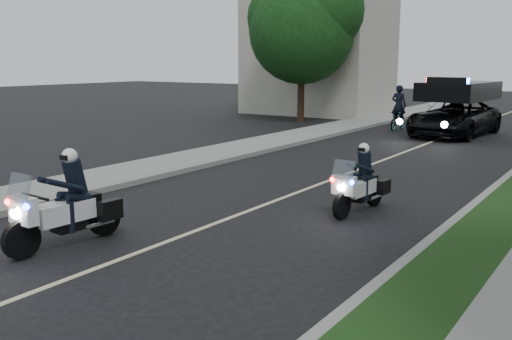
{
  "coord_description": "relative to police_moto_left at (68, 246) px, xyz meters",
  "views": [
    {
      "loc": [
        7.0,
        -6.47,
        3.27
      ],
      "look_at": [
        0.37,
        3.46,
        1.0
      ],
      "focal_mm": 40.63,
      "sensor_mm": 36.0,
      "label": 1
    }
  ],
  "objects": [
    {
      "name": "cyclist",
      "position": [
        -1.3,
        20.18,
        0.0
      ],
      "size": [
        0.7,
        0.48,
        1.92
      ],
      "primitive_type": "imported",
      "rotation": [
        0.0,
        0.0,
        3.12
      ],
      "color": "black",
      "rests_on": "ground"
    },
    {
      "name": "tree_left_far",
      "position": [
        -7.9,
        28.68,
        0.0
      ],
      "size": [
        5.73,
        5.73,
        8.94
      ],
      "primitive_type": null,
      "rotation": [
        0.0,
        0.0,
        -0.07
      ],
      "color": "#113410",
      "rests_on": "ground"
    },
    {
      "name": "bicycle",
      "position": [
        -1.3,
        20.18,
        0.0
      ],
      "size": [
        0.62,
        1.68,
        0.87
      ],
      "primitive_type": "imported",
      "rotation": [
        0.0,
        0.0,
        -0.02
      ],
      "color": "black",
      "rests_on": "ground"
    },
    {
      "name": "tree_left_near",
      "position": [
        -6.93,
        20.76,
        0.0
      ],
      "size": [
        6.46,
        6.46,
        9.25
      ],
      "primitive_type": null,
      "rotation": [
        0.0,
        0.0,
        0.18
      ],
      "color": "#164316",
      "rests_on": "ground"
    },
    {
      "name": "police_moto_left",
      "position": [
        0.0,
        0.0,
        0.0
      ],
      "size": [
        0.85,
        2.11,
        1.76
      ],
      "primitive_type": null,
      "rotation": [
        0.0,
        0.0,
        -0.06
      ],
      "color": "silver",
      "rests_on": "ground"
    },
    {
      "name": "ground",
      "position": [
        1.32,
        0.08,
        0.0
      ],
      "size": [
        120.0,
        120.0,
        0.0
      ],
      "primitive_type": "plane",
      "color": "black",
      "rests_on": "ground"
    },
    {
      "name": "lane_marking",
      "position": [
        1.32,
        10.08,
        0.0
      ],
      "size": [
        0.12,
        50.0,
        0.01
      ],
      "primitive_type": "cube",
      "color": "#BFB78C",
      "rests_on": "ground"
    },
    {
      "name": "curb_left",
      "position": [
        -2.78,
        10.08,
        0.07
      ],
      "size": [
        0.2,
        60.0,
        0.15
      ],
      "primitive_type": "cube",
      "color": "gray",
      "rests_on": "ground"
    },
    {
      "name": "sidewalk_left",
      "position": [
        -3.88,
        10.08,
        0.08
      ],
      "size": [
        2.0,
        60.0,
        0.16
      ],
      "primitive_type": "cube",
      "color": "gray",
      "rests_on": "ground"
    },
    {
      "name": "police_moto_right",
      "position": [
        3.37,
        5.1,
        0.0
      ],
      "size": [
        0.76,
        1.83,
        1.51
      ],
      "primitive_type": null,
      "rotation": [
        0.0,
        0.0,
        -0.08
      ],
      "color": "silver",
      "rests_on": "ground"
    },
    {
      "name": "building_far",
      "position": [
        -8.68,
        26.08,
        3.5
      ],
      "size": [
        8.0,
        6.0,
        7.0
      ],
      "primitive_type": "cube",
      "color": "#A8A396",
      "rests_on": "ground"
    },
    {
      "name": "curb_right",
      "position": [
        5.42,
        10.08,
        0.07
      ],
      "size": [
        0.2,
        60.0,
        0.15
      ],
      "primitive_type": "cube",
      "color": "gray",
      "rests_on": "ground"
    },
    {
      "name": "police_suv",
      "position": [
        1.49,
        19.47,
        0.0
      ],
      "size": [
        3.11,
        5.86,
        2.75
      ],
      "primitive_type": "imported",
      "rotation": [
        0.0,
        0.0,
        -0.09
      ],
      "color": "black",
      "rests_on": "ground"
    }
  ]
}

